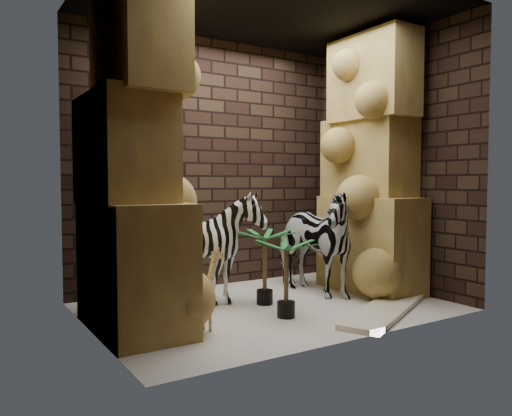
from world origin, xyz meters
TOP-DOWN VIEW (x-y plane):
  - floor at (0.00, 0.00)m, footprint 3.50×3.50m
  - ceiling at (0.00, 0.00)m, footprint 3.50×3.50m
  - wall_back at (0.00, 1.25)m, footprint 3.50×0.00m
  - wall_front at (0.00, -1.25)m, footprint 3.50×0.00m
  - wall_left at (-1.75, 0.00)m, footprint 0.00×3.00m
  - wall_right at (1.75, 0.00)m, footprint 0.00×3.00m
  - rock_pillar_left at (-1.40, 0.00)m, footprint 0.68×1.30m
  - rock_pillar_right at (1.42, 0.00)m, footprint 0.58×1.25m
  - zebra_right at (0.72, 0.24)m, footprint 0.70×1.21m
  - zebra_left at (-0.43, 0.45)m, footprint 1.20×1.37m
  - giraffe_toy at (-0.99, -0.44)m, footprint 0.39×0.26m
  - palm_front at (0.03, 0.12)m, footprint 0.36×0.36m
  - palm_back at (-0.08, -0.41)m, footprint 0.36×0.36m
  - surfboard at (0.82, -0.80)m, footprint 1.58×1.05m

SIDE VIEW (x-z plane):
  - floor at x=0.00m, z-range 0.00..0.00m
  - surfboard at x=0.82m, z-range 0.00..0.05m
  - giraffe_toy at x=-0.99m, z-range 0.00..0.72m
  - palm_back at x=-0.08m, z-range 0.00..0.74m
  - palm_front at x=0.03m, z-range 0.00..0.79m
  - zebra_left at x=-0.43m, z-range 0.00..1.07m
  - zebra_right at x=0.72m, z-range 0.00..1.40m
  - wall_back at x=0.00m, z-range -0.25..3.25m
  - wall_front at x=0.00m, z-range -0.25..3.25m
  - wall_left at x=-1.75m, z-range 0.00..3.00m
  - wall_right at x=1.75m, z-range 0.00..3.00m
  - rock_pillar_left at x=-1.40m, z-range 0.00..3.00m
  - rock_pillar_right at x=1.42m, z-range 0.00..3.00m
  - ceiling at x=0.00m, z-range 3.00..3.00m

